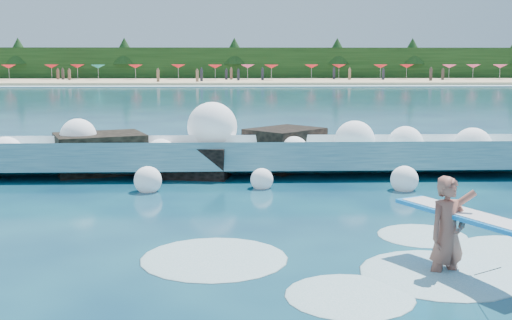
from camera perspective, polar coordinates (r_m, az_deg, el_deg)
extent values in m
plane|color=#07203E|center=(12.72, -6.50, -6.81)|extent=(200.00, 200.00, 0.00)
cube|color=tan|center=(90.26, -2.67, 6.99)|extent=(140.00, 20.00, 0.40)
cube|color=silver|center=(79.28, -2.75, 6.59)|extent=(140.00, 5.00, 0.08)
cube|color=black|center=(100.20, -2.61, 8.52)|extent=(140.00, 4.00, 5.00)
cube|color=teal|center=(19.31, -0.65, -0.03)|extent=(16.49, 2.51, 1.38)
cube|color=white|center=(20.05, -0.71, 1.50)|extent=(16.49, 1.16, 0.64)
cube|color=black|center=(20.18, -13.68, 0.31)|extent=(3.10, 2.73, 1.40)
cube|color=black|center=(19.02, -5.27, -0.32)|extent=(2.19, 1.85, 1.08)
cube|color=black|center=(20.22, 2.58, 0.70)|extent=(2.74, 2.73, 1.51)
imported|color=#A15B4B|center=(10.83, 16.66, -6.47)|extent=(0.83, 0.70, 1.94)
cube|color=#0D7DDD|center=(10.88, 18.06, -4.64)|extent=(1.72, 2.64, 0.07)
cube|color=white|center=(10.88, 18.06, -4.56)|extent=(1.52, 2.40, 0.07)
cylinder|color=black|center=(9.87, 19.85, -9.30)|extent=(0.01, 0.91, 0.43)
sphere|color=white|center=(19.90, -21.32, 0.49)|extent=(1.01, 1.01, 1.01)
sphere|color=white|center=(20.11, -15.52, 2.01)|extent=(1.10, 1.10, 1.10)
sphere|color=white|center=(19.28, -8.45, 0.49)|extent=(0.93, 0.93, 0.93)
sphere|color=white|center=(19.98, -3.91, 2.95)|extent=(1.55, 1.55, 1.55)
sphere|color=white|center=(19.02, 3.40, 0.78)|extent=(0.89, 0.89, 0.89)
sphere|color=white|center=(19.67, 8.76, 1.70)|extent=(1.23, 1.23, 1.23)
sphere|color=white|center=(20.18, 13.14, 1.42)|extent=(1.08, 1.08, 1.08)
sphere|color=white|center=(20.15, 18.68, 1.11)|extent=(1.15, 1.15, 1.15)
sphere|color=white|center=(17.02, -9.59, -1.78)|extent=(0.73, 0.73, 0.73)
sphere|color=white|center=(17.24, 0.52, -1.75)|extent=(0.62, 0.62, 0.62)
sphere|color=white|center=(17.41, 13.05, -1.71)|extent=(0.73, 0.73, 0.73)
ellipsoid|color=silver|center=(10.98, 15.94, -9.71)|extent=(2.58, 2.58, 0.13)
ellipsoid|color=silver|center=(9.75, 8.30, -11.88)|extent=(1.94, 1.94, 0.10)
ellipsoid|color=silver|center=(11.35, -3.75, -8.74)|extent=(2.60, 2.60, 0.13)
ellipsoid|color=silver|center=(13.14, 14.55, -6.53)|extent=(1.77, 1.77, 0.09)
cone|color=red|center=(96.78, -21.14, 7.75)|extent=(2.00, 2.00, 0.50)
cone|color=red|center=(96.93, -17.73, 7.93)|extent=(2.00, 2.00, 0.50)
cone|color=red|center=(97.27, -15.60, 8.03)|extent=(2.00, 2.00, 0.50)
cone|color=#127473|center=(93.68, -13.87, 8.07)|extent=(2.00, 2.00, 0.50)
cone|color=red|center=(93.71, -10.67, 8.18)|extent=(2.00, 2.00, 0.50)
cone|color=red|center=(94.06, -6.93, 8.27)|extent=(2.00, 2.00, 0.50)
cone|color=red|center=(90.86, -3.65, 8.29)|extent=(2.00, 2.00, 0.50)
cone|color=#E9447B|center=(93.03, -0.76, 8.33)|extent=(2.00, 2.00, 0.50)
cone|color=red|center=(90.43, 1.38, 8.30)|extent=(2.00, 2.00, 0.50)
cone|color=red|center=(92.48, 4.96, 8.29)|extent=(2.00, 2.00, 0.50)
cone|color=red|center=(95.15, 7.38, 8.27)|extent=(2.00, 2.00, 0.50)
cone|color=red|center=(94.86, 11.01, 8.18)|extent=(2.00, 2.00, 0.50)
cone|color=red|center=(96.85, 13.25, 8.12)|extent=(2.00, 2.00, 0.50)
cone|color=#E9447B|center=(96.92, 16.80, 7.98)|extent=(2.00, 2.00, 0.50)
cone|color=#E9447B|center=(99.24, 18.75, 7.90)|extent=(2.00, 2.00, 0.50)
cone|color=#E9447B|center=(100.12, 20.87, 7.79)|extent=(2.00, 2.00, 0.50)
cube|color=#3F332D|center=(85.65, -13.02, 7.27)|extent=(0.35, 0.22, 1.41)
cube|color=#8C664C|center=(90.71, -9.27, 7.52)|extent=(0.35, 0.22, 1.58)
cube|color=#262633|center=(90.37, -17.56, 7.20)|extent=(0.35, 0.22, 1.52)
cube|color=brown|center=(94.20, 16.27, 7.34)|extent=(0.35, 0.22, 1.60)
cube|color=#3F332D|center=(93.79, 8.02, 7.54)|extent=(0.35, 0.22, 1.38)
cube|color=#8C664C|center=(80.80, 4.57, 7.15)|extent=(0.35, 0.22, 1.41)
cube|color=#262633|center=(95.01, -21.06, 7.05)|extent=(0.35, 0.22, 1.39)
cube|color=brown|center=(96.18, -14.13, 7.39)|extent=(0.35, 0.22, 1.38)
cube|color=#8C664C|center=(93.19, -16.26, 7.28)|extent=(0.35, 0.22, 1.45)
cube|color=#262633|center=(86.03, -12.02, 7.36)|extent=(0.35, 0.22, 1.55)
cube|color=brown|center=(94.15, 16.79, 7.32)|extent=(0.35, 0.22, 1.60)
cube|color=#3F332D|center=(88.68, -20.07, 6.99)|extent=(0.35, 0.22, 1.37)
cube|color=#8C664C|center=(81.87, -1.16, 7.23)|extent=(0.35, 0.22, 1.50)
cube|color=#262633|center=(90.61, 7.87, 7.54)|extent=(0.35, 0.22, 1.53)
cube|color=brown|center=(87.63, 17.46, 7.12)|extent=(0.35, 0.22, 1.40)
cube|color=#3F332D|center=(85.90, -20.54, 6.78)|extent=(0.35, 0.22, 1.61)
cube|color=#8C664C|center=(89.63, 15.18, 7.24)|extent=(0.35, 0.22, 1.37)
cube|color=#262633|center=(97.88, 15.64, 7.39)|extent=(0.35, 0.22, 1.52)
cube|color=#3F332D|center=(89.27, -0.07, 7.55)|extent=(0.35, 0.22, 1.36)
cube|color=#8C664C|center=(93.69, -20.22, 7.14)|extent=(0.35, 0.22, 1.61)
cube|color=#262633|center=(86.85, 14.81, 7.21)|extent=(0.35, 0.22, 1.37)
cube|color=brown|center=(92.38, 14.82, 7.38)|extent=(0.35, 0.22, 1.61)
cube|color=#3F332D|center=(89.35, 18.80, 7.12)|extent=(0.35, 0.22, 1.53)
cube|color=#8C664C|center=(87.90, -5.68, 7.50)|extent=(0.35, 0.22, 1.44)
cube|color=#262633|center=(84.55, -8.70, 7.43)|extent=(0.35, 0.22, 1.57)
cube|color=brown|center=(95.52, -21.09, 7.06)|extent=(0.35, 0.22, 1.41)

